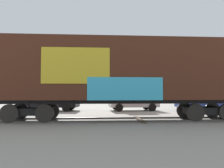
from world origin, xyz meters
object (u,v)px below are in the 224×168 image
at_px(freight_car, 120,72).
at_px(parked_car_blue, 203,101).
at_px(flagpole, 43,62).
at_px(parked_car_silver, 133,100).
at_px(parked_car_black, 49,101).

distance_m(freight_car, parked_car_blue, 9.80).
bearing_deg(parked_car_blue, freight_car, -141.21).
distance_m(flagpole, parked_car_silver, 12.38).
relative_size(flagpole, parked_car_black, 1.60).
relative_size(freight_car, parked_car_black, 3.00).
distance_m(freight_car, parked_car_silver, 6.80).
distance_m(parked_car_black, parked_car_silver, 7.09).
distance_m(parked_car_black, parked_car_blue, 13.02).
distance_m(freight_car, flagpole, 15.53).
height_order(parked_car_black, parked_car_silver, parked_car_silver).
distance_m(flagpole, parked_car_blue, 17.48).
xyz_separation_m(parked_car_black, parked_car_silver, (7.08, -0.13, 0.02)).
relative_size(freight_car, parked_car_blue, 3.22).
height_order(flagpole, parked_car_black, flagpole).
bearing_deg(parked_car_blue, flagpole, 155.18).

